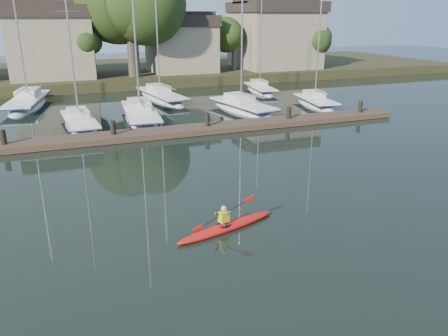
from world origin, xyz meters
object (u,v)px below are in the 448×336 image
object	(u,v)px
sailboat_7	(260,93)
sailboat_1	(80,128)
sailboat_2	(141,121)
dock	(162,132)
sailboat_3	(242,113)
sailboat_5	(29,108)
sailboat_4	(315,107)
kayak	(226,225)
sailboat_6	(161,101)

from	to	relation	value
sailboat_7	sailboat_1	bearing A→B (deg)	-146.26
sailboat_1	sailboat_2	size ratio (longest dim) A/B	0.80
dock	sailboat_3	world-z (taller)	sailboat_3
dock	sailboat_5	bearing A→B (deg)	121.89
sailboat_4	sailboat_5	xyz separation A→B (m)	(-22.69, 8.24, -0.02)
kayak	sailboat_4	distance (m)	23.92
dock	sailboat_7	size ratio (longest dim) A/B	2.94
sailboat_4	sailboat_5	distance (m)	24.14
dock	sailboat_1	world-z (taller)	sailboat_1
sailboat_4	sailboat_3	bearing A→B (deg)	-172.67
sailboat_5	sailboat_3	bearing A→B (deg)	-16.64
sailboat_5	sailboat_7	world-z (taller)	sailboat_5
dock	sailboat_1	distance (m)	6.53
kayak	sailboat_3	world-z (taller)	sailboat_3
dock	sailboat_7	distance (m)	18.50
dock	sailboat_5	world-z (taller)	sailboat_5
kayak	dock	size ratio (longest dim) A/B	0.12
sailboat_1	sailboat_7	size ratio (longest dim) A/B	1.11
dock	sailboat_3	bearing A→B (deg)	34.07
sailboat_4	sailboat_6	distance (m)	13.72
dock	sailboat_2	world-z (taller)	sailboat_2
dock	sailboat_2	xyz separation A→B (m)	(-0.39, 5.29, -0.40)
sailboat_2	sailboat_5	xyz separation A→B (m)	(-7.91, 8.05, -0.01)
sailboat_1	sailboat_6	bearing A→B (deg)	42.32
kayak	sailboat_4	bearing A→B (deg)	34.55
sailboat_6	sailboat_7	world-z (taller)	sailboat_6
sailboat_3	sailboat_7	world-z (taller)	sailboat_3
sailboat_2	sailboat_5	distance (m)	11.29
dock	sailboat_6	xyz separation A→B (m)	(2.85, 12.52, -0.39)
sailboat_4	sailboat_6	bearing A→B (deg)	155.82
kayak	sailboat_2	bearing A→B (deg)	72.70
sailboat_1	sailboat_6	xyz separation A→B (m)	(7.56, 8.02, -0.01)
sailboat_5	sailboat_6	size ratio (longest dim) A/B	1.05
sailboat_7	sailboat_2	bearing A→B (deg)	-141.88
sailboat_1	sailboat_7	distance (m)	19.72
sailboat_4	kayak	bearing A→B (deg)	-120.92
kayak	sailboat_1	distance (m)	18.29
dock	sailboat_7	world-z (taller)	sailboat_7
sailboat_3	sailboat_7	xyz separation A→B (m)	(5.27, 7.89, 0.03)
sailboat_4	sailboat_2	bearing A→B (deg)	-172.16
sailboat_2	sailboat_5	size ratio (longest dim) A/B	0.96
sailboat_6	sailboat_2	bearing A→B (deg)	-122.18
sailboat_7	sailboat_5	bearing A→B (deg)	-172.75
dock	sailboat_6	world-z (taller)	sailboat_6
sailboat_1	sailboat_2	xyz separation A→B (m)	(4.32, 0.78, -0.03)
kayak	sailboat_7	xyz separation A→B (m)	(13.85, 26.49, -0.33)
sailboat_2	sailboat_7	size ratio (longest dim) A/B	1.39
sailboat_3	sailboat_5	bearing A→B (deg)	142.53
dock	sailboat_6	distance (m)	12.85
kayak	sailboat_5	bearing A→B (deg)	89.68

